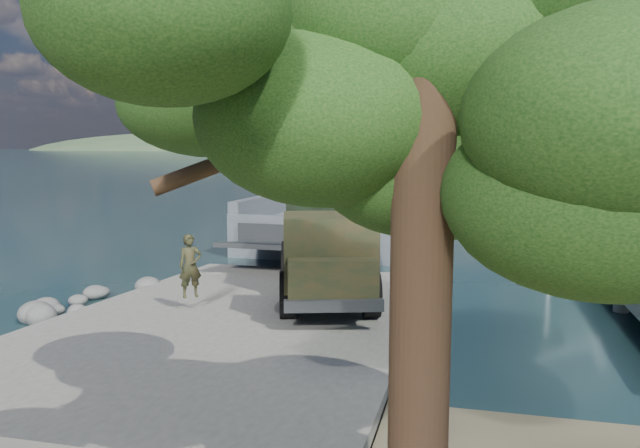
{
  "coord_description": "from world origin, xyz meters",
  "views": [
    {
      "loc": [
        6.52,
        -17.85,
        5.47
      ],
      "look_at": [
        0.66,
        6.0,
        2.35
      ],
      "focal_mm": 35.0,
      "sensor_mm": 36.0,
      "label": 1
    }
  ],
  "objects_px": {
    "pier": "(593,216)",
    "landing_craft": "(369,214)",
    "overhang_tree": "(378,94)",
    "soldier": "(191,279)",
    "sailboat_far": "(620,204)",
    "military_truck": "(324,234)"
  },
  "relations": [
    {
      "from": "sailboat_far",
      "to": "military_truck",
      "type": "bearing_deg",
      "value": -99.81
    },
    {
      "from": "pier",
      "to": "military_truck",
      "type": "bearing_deg",
      "value": -124.43
    },
    {
      "from": "pier",
      "to": "overhang_tree",
      "type": "bearing_deg",
      "value": -104.25
    },
    {
      "from": "pier",
      "to": "overhang_tree",
      "type": "relative_size",
      "value": 5.31
    },
    {
      "from": "military_truck",
      "to": "soldier",
      "type": "bearing_deg",
      "value": -153.67
    },
    {
      "from": "pier",
      "to": "sailboat_far",
      "type": "xyz_separation_m",
      "value": [
        5.79,
        21.07,
        -1.19
      ]
    },
    {
      "from": "military_truck",
      "to": "overhang_tree",
      "type": "distance_m",
      "value": 14.14
    },
    {
      "from": "sailboat_far",
      "to": "overhang_tree",
      "type": "bearing_deg",
      "value": -90.06
    },
    {
      "from": "pier",
      "to": "sailboat_far",
      "type": "distance_m",
      "value": 21.89
    },
    {
      "from": "pier",
      "to": "landing_craft",
      "type": "xyz_separation_m",
      "value": [
        -13.27,
        4.96,
        -0.81
      ]
    },
    {
      "from": "landing_craft",
      "to": "overhang_tree",
      "type": "relative_size",
      "value": 3.96
    },
    {
      "from": "soldier",
      "to": "sailboat_far",
      "type": "height_order",
      "value": "sailboat_far"
    },
    {
      "from": "sailboat_far",
      "to": "landing_craft",
      "type": "bearing_deg",
      "value": -125.14
    },
    {
      "from": "overhang_tree",
      "to": "soldier",
      "type": "bearing_deg",
      "value": 125.52
    },
    {
      "from": "pier",
      "to": "soldier",
      "type": "distance_m",
      "value": 24.52
    },
    {
      "from": "pier",
      "to": "landing_craft",
      "type": "bearing_deg",
      "value": 159.49
    },
    {
      "from": "pier",
      "to": "military_truck",
      "type": "height_order",
      "value": "pier"
    },
    {
      "from": "landing_craft",
      "to": "military_truck",
      "type": "bearing_deg",
      "value": -82.12
    },
    {
      "from": "pier",
      "to": "landing_craft",
      "type": "height_order",
      "value": "landing_craft"
    },
    {
      "from": "landing_craft",
      "to": "overhang_tree",
      "type": "distance_m",
      "value": 35.48
    },
    {
      "from": "soldier",
      "to": "overhang_tree",
      "type": "relative_size",
      "value": 0.23
    },
    {
      "from": "soldier",
      "to": "sailboat_far",
      "type": "distance_m",
      "value": 45.58
    }
  ]
}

